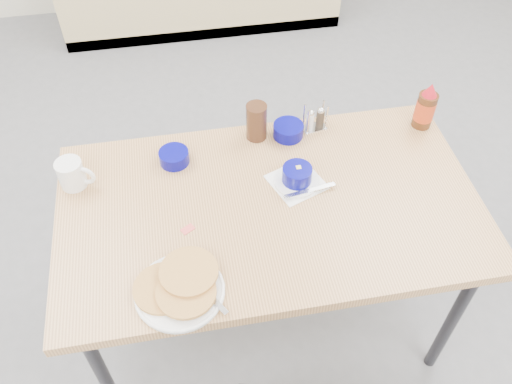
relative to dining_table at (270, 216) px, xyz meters
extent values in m
plane|color=slate|center=(0.00, -0.25, -0.70)|extent=(6.00, 6.00, 0.00)
cube|color=#2D2D33|center=(0.00, 2.47, -0.66)|extent=(1.90, 0.55, 0.08)
cube|color=tan|center=(0.00, 0.00, 0.04)|extent=(1.40, 0.80, 0.04)
cylinder|color=#2D2D33|center=(-0.62, -0.32, -0.34)|extent=(0.04, 0.04, 0.72)
cylinder|color=#2D2D33|center=(0.62, -0.32, -0.34)|extent=(0.04, 0.04, 0.72)
cylinder|color=#2D2D33|center=(-0.62, 0.32, -0.34)|extent=(0.04, 0.04, 0.72)
cylinder|color=#2D2D33|center=(0.62, 0.32, -0.34)|extent=(0.04, 0.04, 0.72)
cylinder|color=white|center=(-0.32, -0.29, 0.07)|extent=(0.26, 0.26, 0.01)
cylinder|color=tan|center=(-0.37, -0.27, 0.08)|extent=(0.17, 0.17, 0.01)
cylinder|color=tan|center=(-0.30, -0.31, 0.09)|extent=(0.17, 0.17, 0.01)
cylinder|color=tan|center=(-0.29, -0.25, 0.10)|extent=(0.17, 0.17, 0.01)
cube|color=silver|center=(-0.23, -0.34, 0.08)|extent=(0.07, 0.11, 0.00)
cylinder|color=white|center=(-0.64, 0.21, 0.11)|extent=(0.09, 0.09, 0.10)
cylinder|color=black|center=(-0.64, 0.21, 0.16)|extent=(0.08, 0.08, 0.00)
torus|color=white|center=(-0.59, 0.19, 0.11)|extent=(0.08, 0.04, 0.07)
cube|color=white|center=(0.11, 0.08, 0.06)|extent=(0.21, 0.21, 0.00)
cylinder|color=white|center=(0.11, 0.08, 0.07)|extent=(0.16, 0.16, 0.01)
cylinder|color=#050573|center=(0.11, 0.08, 0.10)|extent=(0.10, 0.10, 0.06)
cylinder|color=white|center=(0.11, 0.08, 0.12)|extent=(0.09, 0.09, 0.01)
cube|color=#F4DB60|center=(0.11, 0.08, 0.13)|extent=(0.02, 0.02, 0.01)
cube|color=silver|center=(0.14, 0.02, 0.08)|extent=(0.18, 0.05, 0.00)
cylinder|color=#050573|center=(-0.29, 0.25, 0.09)|extent=(0.11, 0.11, 0.05)
cylinder|color=#050573|center=(0.13, 0.32, 0.09)|extent=(0.11, 0.11, 0.05)
cylinder|color=#3A2012|center=(0.01, 0.33, 0.13)|extent=(0.09, 0.09, 0.14)
cube|color=silver|center=(0.24, 0.34, 0.06)|extent=(0.10, 0.07, 0.00)
cylinder|color=silver|center=(0.20, 0.32, 0.12)|extent=(0.01, 0.01, 0.10)
cylinder|color=silver|center=(0.28, 0.33, 0.12)|extent=(0.01, 0.01, 0.10)
cylinder|color=silver|center=(0.20, 0.35, 0.12)|extent=(0.01, 0.01, 0.10)
cylinder|color=silver|center=(0.27, 0.36, 0.12)|extent=(0.01, 0.01, 0.10)
cylinder|color=silver|center=(0.22, 0.34, 0.10)|extent=(0.03, 0.03, 0.07)
cylinder|color=#3F3326|center=(0.26, 0.34, 0.10)|extent=(0.03, 0.03, 0.07)
cylinder|color=#47230F|center=(0.64, 0.29, 0.13)|extent=(0.07, 0.07, 0.14)
cylinder|color=#CD5417|center=(0.64, 0.29, 0.14)|extent=(0.07, 0.07, 0.08)
cone|color=red|center=(0.64, 0.29, 0.23)|extent=(0.05, 0.05, 0.05)
cube|color=#E04E4A|center=(-0.28, -0.06, 0.06)|extent=(0.05, 0.04, 0.00)
camera|label=1|loc=(-0.25, -1.13, 1.43)|focal=38.00mm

